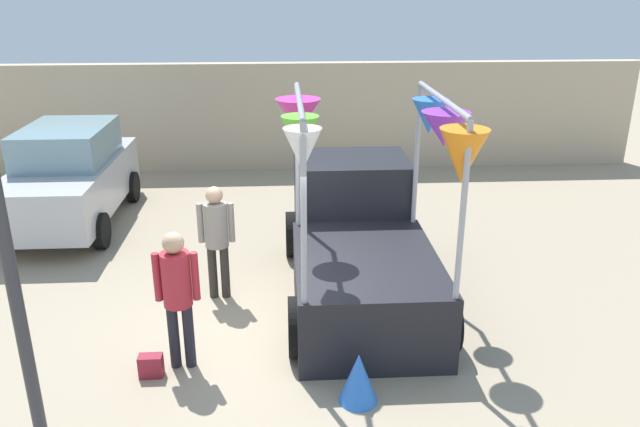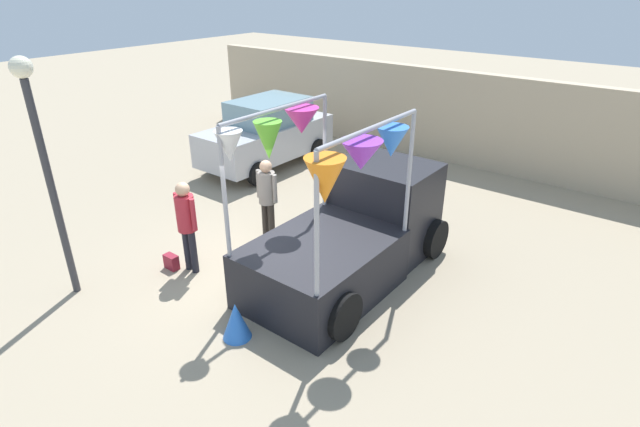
{
  "view_description": "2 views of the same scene",
  "coord_description": "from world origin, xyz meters",
  "px_view_note": "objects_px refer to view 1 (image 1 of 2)",
  "views": [
    {
      "loc": [
        0.23,
        -7.34,
        4.42
      ],
      "look_at": [
        0.69,
        0.24,
        1.58
      ],
      "focal_mm": 35.0,
      "sensor_mm": 36.0,
      "label": 1
    },
    {
      "loc": [
        5.71,
        -5.53,
        4.98
      ],
      "look_at": [
        1.03,
        0.46,
        1.33
      ],
      "focal_mm": 28.0,
      "sensor_mm": 36.0,
      "label": 2
    }
  ],
  "objects_px": {
    "parked_car": "(70,176)",
    "handbag": "(151,366)",
    "street_lamp": "(1,220)",
    "folded_kite_bundle_azure": "(358,378)",
    "person_customer": "(177,287)",
    "vendor_truck": "(358,235)",
    "person_vendor": "(216,232)"
  },
  "relations": [
    {
      "from": "vendor_truck",
      "to": "handbag",
      "type": "relative_size",
      "value": 14.85
    },
    {
      "from": "parked_car",
      "to": "street_lamp",
      "type": "distance_m",
      "value": 7.11
    },
    {
      "from": "handbag",
      "to": "parked_car",
      "type": "bearing_deg",
      "value": 115.08
    },
    {
      "from": "person_vendor",
      "to": "folded_kite_bundle_azure",
      "type": "relative_size",
      "value": 2.87
    },
    {
      "from": "parked_car",
      "to": "person_customer",
      "type": "bearing_deg",
      "value": -60.91
    },
    {
      "from": "folded_kite_bundle_azure",
      "to": "vendor_truck",
      "type": "bearing_deg",
      "value": 83.6
    },
    {
      "from": "parked_car",
      "to": "handbag",
      "type": "distance_m",
      "value": 5.82
    },
    {
      "from": "handbag",
      "to": "street_lamp",
      "type": "distance_m",
      "value": 2.94
    },
    {
      "from": "person_vendor",
      "to": "handbag",
      "type": "height_order",
      "value": "person_vendor"
    },
    {
      "from": "person_vendor",
      "to": "street_lamp",
      "type": "height_order",
      "value": "street_lamp"
    },
    {
      "from": "vendor_truck",
      "to": "person_customer",
      "type": "bearing_deg",
      "value": -141.36
    },
    {
      "from": "vendor_truck",
      "to": "person_vendor",
      "type": "relative_size",
      "value": 2.41
    },
    {
      "from": "parked_car",
      "to": "person_vendor",
      "type": "height_order",
      "value": "parked_car"
    },
    {
      "from": "handbag",
      "to": "person_vendor",
      "type": "bearing_deg",
      "value": 72.08
    },
    {
      "from": "handbag",
      "to": "street_lamp",
      "type": "xyz_separation_m",
      "value": [
        -0.71,
        -1.47,
        2.44
      ]
    },
    {
      "from": "person_customer",
      "to": "person_vendor",
      "type": "xyz_separation_m",
      "value": [
        0.29,
        1.77,
        -0.02
      ]
    },
    {
      "from": "parked_car",
      "to": "person_vendor",
      "type": "relative_size",
      "value": 2.32
    },
    {
      "from": "vendor_truck",
      "to": "folded_kite_bundle_azure",
      "type": "bearing_deg",
      "value": -96.4
    },
    {
      "from": "folded_kite_bundle_azure",
      "to": "handbag",
      "type": "bearing_deg",
      "value": 165.71
    },
    {
      "from": "person_customer",
      "to": "folded_kite_bundle_azure",
      "type": "relative_size",
      "value": 2.93
    },
    {
      "from": "vendor_truck",
      "to": "handbag",
      "type": "distance_m",
      "value": 3.49
    },
    {
      "from": "vendor_truck",
      "to": "street_lamp",
      "type": "height_order",
      "value": "street_lamp"
    },
    {
      "from": "street_lamp",
      "to": "folded_kite_bundle_azure",
      "type": "relative_size",
      "value": 6.59
    },
    {
      "from": "vendor_truck",
      "to": "parked_car",
      "type": "relative_size",
      "value": 1.04
    },
    {
      "from": "vendor_truck",
      "to": "parked_car",
      "type": "bearing_deg",
      "value": 148.59
    },
    {
      "from": "handbag",
      "to": "street_lamp",
      "type": "bearing_deg",
      "value": -115.77
    },
    {
      "from": "person_vendor",
      "to": "folded_kite_bundle_azure",
      "type": "distance_m",
      "value": 3.21
    },
    {
      "from": "person_customer",
      "to": "folded_kite_bundle_azure",
      "type": "distance_m",
      "value": 2.34
    },
    {
      "from": "street_lamp",
      "to": "vendor_truck",
      "type": "bearing_deg",
      "value": 46.15
    },
    {
      "from": "parked_car",
      "to": "handbag",
      "type": "xyz_separation_m",
      "value": [
        2.44,
        -5.22,
        -0.8
      ]
    },
    {
      "from": "street_lamp",
      "to": "folded_kite_bundle_azure",
      "type": "height_order",
      "value": "street_lamp"
    },
    {
      "from": "street_lamp",
      "to": "handbag",
      "type": "bearing_deg",
      "value": 64.23
    }
  ]
}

